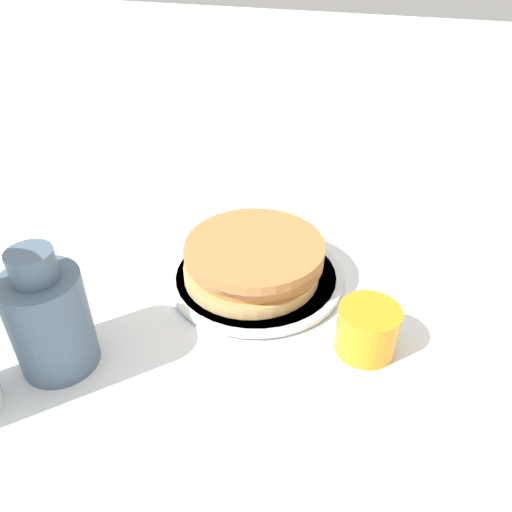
{
  "coord_description": "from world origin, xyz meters",
  "views": [
    {
      "loc": [
        -0.17,
        0.52,
        0.41
      ],
      "look_at": [
        -0.01,
        0.02,
        0.04
      ],
      "focal_mm": 35.0,
      "sensor_mm": 36.0,
      "label": 1
    }
  ],
  "objects_px": {
    "plate": "(256,276)",
    "juice_glass": "(367,330)",
    "cream_jug": "(49,318)",
    "pancake_stack": "(253,258)"
  },
  "relations": [
    {
      "from": "pancake_stack",
      "to": "cream_jug",
      "type": "bearing_deg",
      "value": 51.79
    },
    {
      "from": "pancake_stack",
      "to": "cream_jug",
      "type": "relative_size",
      "value": 1.29
    },
    {
      "from": "juice_glass",
      "to": "cream_jug",
      "type": "relative_size",
      "value": 0.47
    },
    {
      "from": "plate",
      "to": "juice_glass",
      "type": "xyz_separation_m",
      "value": [
        -0.15,
        0.08,
        0.02
      ]
    },
    {
      "from": "plate",
      "to": "cream_jug",
      "type": "height_order",
      "value": "cream_jug"
    },
    {
      "from": "pancake_stack",
      "to": "cream_jug",
      "type": "height_order",
      "value": "cream_jug"
    },
    {
      "from": "plate",
      "to": "cream_jug",
      "type": "distance_m",
      "value": 0.26
    },
    {
      "from": "juice_glass",
      "to": "cream_jug",
      "type": "height_order",
      "value": "cream_jug"
    },
    {
      "from": "pancake_stack",
      "to": "juice_glass",
      "type": "distance_m",
      "value": 0.17
    },
    {
      "from": "pancake_stack",
      "to": "juice_glass",
      "type": "bearing_deg",
      "value": 153.48
    }
  ]
}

